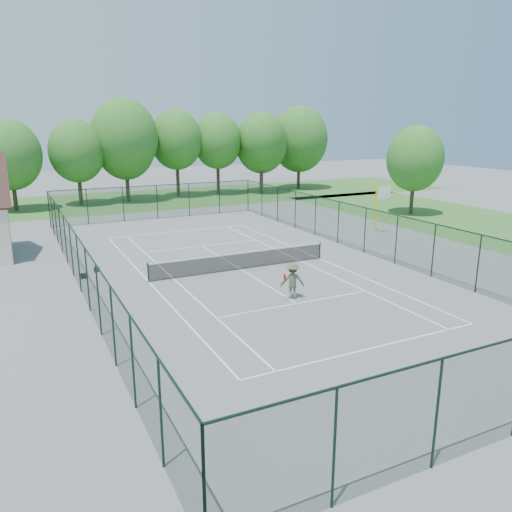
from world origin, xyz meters
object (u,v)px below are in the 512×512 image
Objects in this scene: sports_bag_a at (84,276)px; tennis_player at (293,281)px; basketball_goal at (380,200)px; tennis_net at (241,260)px.

tennis_player reaches higher than sports_bag_a.
basketball_goal is at bearing 14.18° from sports_bag_a.
basketball_goal is at bearing 36.45° from tennis_player.
basketball_goal is 9.96× the size of sports_bag_a.
tennis_net is 14.81m from basketball_goal.
sports_bag_a is at bearing 165.32° from tennis_net.
tennis_player is (0.19, -5.64, 0.33)m from tennis_net.
sports_bag_a is (-22.52, -2.28, -2.42)m from basketball_goal.
basketball_goal is 1.89× the size of tennis_player.
sports_bag_a is at bearing 137.99° from tennis_player.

